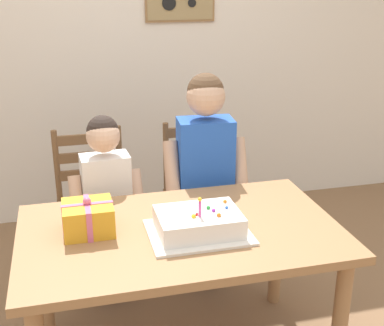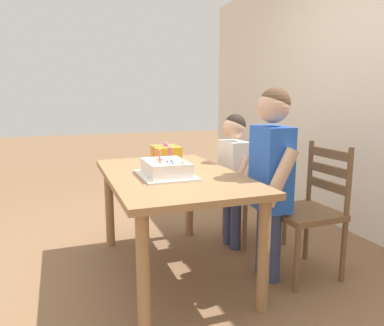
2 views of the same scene
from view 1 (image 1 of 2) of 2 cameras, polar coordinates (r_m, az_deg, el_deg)
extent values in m
cube|color=silver|center=(3.91, -7.51, 12.67)|extent=(6.40, 0.08, 2.60)
cylinder|color=black|center=(3.88, -2.52, 17.03)|extent=(0.10, 0.01, 0.10)
cylinder|color=black|center=(3.91, -0.01, 17.08)|extent=(0.06, 0.01, 0.06)
cube|color=#9E7047|center=(2.36, -1.26, -7.62)|extent=(1.43, 0.86, 0.04)
cylinder|color=#9E7047|center=(2.49, 15.81, -16.73)|extent=(0.07, 0.07, 0.68)
cylinder|color=#9E7047|center=(2.81, -15.91, -12.10)|extent=(0.07, 0.07, 0.68)
cylinder|color=#9E7047|center=(3.01, 9.23, -9.18)|extent=(0.07, 0.07, 0.68)
cube|color=white|center=(2.31, 0.72, -7.57)|extent=(0.44, 0.34, 0.01)
cube|color=white|center=(2.29, 0.72, -6.44)|extent=(0.36, 0.26, 0.09)
cylinder|color=#E04C9E|center=(2.22, 0.86, -5.04)|extent=(0.01, 0.01, 0.07)
sphere|color=yellow|center=(2.20, 0.87, -3.98)|extent=(0.02, 0.02, 0.02)
sphere|color=green|center=(2.30, 1.79, -4.90)|extent=(0.02, 0.02, 0.02)
sphere|color=orange|center=(2.23, 2.95, -5.70)|extent=(0.02, 0.02, 0.02)
sphere|color=purple|center=(2.27, 2.38, -5.18)|extent=(0.02, 0.02, 0.02)
sphere|color=yellow|center=(2.22, 0.18, -5.83)|extent=(0.02, 0.02, 0.02)
sphere|color=red|center=(2.24, 0.53, -5.60)|extent=(0.01, 0.01, 0.01)
sphere|color=blue|center=(2.30, 3.80, -4.86)|extent=(0.01, 0.01, 0.01)
sphere|color=orange|center=(2.36, 3.63, -4.21)|extent=(0.02, 0.02, 0.02)
cube|color=gold|center=(2.34, -11.27, -5.91)|extent=(0.22, 0.20, 0.13)
cube|color=#DB668E|center=(2.34, -11.27, -5.91)|extent=(0.22, 0.02, 0.14)
cube|color=#DB668E|center=(2.34, -11.27, -5.91)|extent=(0.02, 0.21, 0.14)
sphere|color=#DB668E|center=(2.31, -11.40, -4.10)|extent=(0.04, 0.04, 0.04)
cube|color=brown|center=(3.18, -10.68, -5.34)|extent=(0.42, 0.42, 0.04)
cylinder|color=brown|center=(3.14, -6.62, -10.35)|extent=(0.04, 0.04, 0.43)
cylinder|color=brown|center=(3.12, -13.66, -11.02)|extent=(0.04, 0.04, 0.43)
cylinder|color=brown|center=(3.47, -7.52, -7.22)|extent=(0.04, 0.04, 0.43)
cylinder|color=brown|center=(3.46, -13.84, -7.80)|extent=(0.04, 0.04, 0.43)
cylinder|color=brown|center=(3.28, -7.91, 0.24)|extent=(0.04, 0.04, 0.45)
cylinder|color=brown|center=(3.26, -14.54, -0.33)|extent=(0.04, 0.04, 0.45)
cube|color=brown|center=(3.29, -11.13, -1.15)|extent=(0.36, 0.03, 0.06)
cube|color=brown|center=(3.25, -11.27, 0.70)|extent=(0.36, 0.03, 0.06)
cube|color=brown|center=(3.21, -11.40, 2.59)|extent=(0.36, 0.03, 0.06)
cube|color=brown|center=(3.28, 1.23, -4.17)|extent=(0.43, 0.43, 0.04)
cylinder|color=brown|center=(3.28, 5.39, -8.83)|extent=(0.04, 0.04, 0.43)
cylinder|color=brown|center=(3.18, -1.11, -9.78)|extent=(0.04, 0.04, 0.43)
cylinder|color=brown|center=(3.60, 3.22, -6.02)|extent=(0.04, 0.04, 0.43)
cylinder|color=brown|center=(3.50, -2.71, -6.77)|extent=(0.04, 0.04, 0.43)
cylinder|color=brown|center=(3.41, 3.38, 1.22)|extent=(0.04, 0.04, 0.45)
cylinder|color=brown|center=(3.31, -2.85, 0.64)|extent=(0.04, 0.04, 0.45)
cube|color=brown|center=(3.38, 0.31, -0.14)|extent=(0.36, 0.03, 0.06)
cube|color=brown|center=(3.34, 0.31, 1.66)|extent=(0.36, 0.03, 0.06)
cube|color=brown|center=(3.31, 0.32, 3.51)|extent=(0.36, 0.03, 0.06)
cylinder|color=#38426B|center=(3.17, 2.59, -9.31)|extent=(0.10, 0.10, 0.49)
cylinder|color=#38426B|center=(3.14, 0.13, -9.53)|extent=(0.10, 0.10, 0.49)
cube|color=blue|center=(2.93, 1.45, -0.48)|extent=(0.32, 0.21, 0.56)
cylinder|color=tan|center=(2.94, 5.26, -0.84)|extent=(0.10, 0.24, 0.37)
cylinder|color=tan|center=(2.87, -2.18, -1.32)|extent=(0.10, 0.24, 0.37)
sphere|color=tan|center=(2.81, 1.52, 7.26)|extent=(0.21, 0.21, 0.21)
sphere|color=brown|center=(2.82, 1.49, 7.82)|extent=(0.20, 0.20, 0.20)
cylinder|color=#38426B|center=(3.10, -7.74, -11.04)|extent=(0.09, 0.09, 0.41)
cylinder|color=#38426B|center=(3.08, -9.89, -11.31)|extent=(0.09, 0.09, 0.41)
cube|color=white|center=(2.89, -9.28, -3.62)|extent=(0.27, 0.17, 0.47)
cylinder|color=#E0B293|center=(2.89, -5.97, -3.78)|extent=(0.08, 0.20, 0.32)
cylinder|color=#E0B293|center=(2.85, -12.41, -4.53)|extent=(0.08, 0.20, 0.32)
sphere|color=#E0B293|center=(2.76, -9.68, 2.94)|extent=(0.18, 0.18, 0.18)
sphere|color=#2D231E|center=(2.77, -9.74, 3.44)|extent=(0.17, 0.17, 0.17)
camera|label=2|loc=(3.16, 49.61, 2.81)|focal=34.38mm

